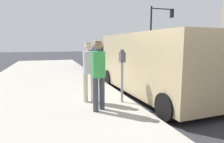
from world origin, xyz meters
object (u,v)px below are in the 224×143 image
at_px(pedestrian_in_green, 99,70).
at_px(parked_sedan_behind, 102,59).
at_px(parking_meter_near, 122,66).
at_px(parked_van, 154,63).
at_px(pedestrian_in_gray, 89,68).
at_px(traffic_light_corner, 159,25).

xyz_separation_m(pedestrian_in_green, parked_sedan_behind, (-2.46, -8.75, -0.42)).
xyz_separation_m(parking_meter_near, pedestrian_in_green, (0.80, 0.48, -0.01)).
bearing_deg(parking_meter_near, pedestrian_in_green, 30.90).
relative_size(parked_van, parked_sedan_behind, 1.17).
relative_size(pedestrian_in_gray, traffic_light_corner, 0.33).
bearing_deg(parked_van, pedestrian_in_green, 29.58).
height_order(pedestrian_in_gray, parked_sedan_behind, pedestrian_in_gray).
xyz_separation_m(parking_meter_near, parked_van, (-1.50, -0.83, -0.03)).
distance_m(pedestrian_in_gray, parked_van, 2.43).
bearing_deg(pedestrian_in_green, parked_sedan_behind, -105.69).
relative_size(pedestrian_in_green, parked_van, 0.33).
xyz_separation_m(parking_meter_near, pedestrian_in_gray, (0.88, -0.32, -0.04)).
distance_m(pedestrian_in_green, pedestrian_in_gray, 0.80).
distance_m(pedestrian_in_green, traffic_light_corner, 15.02).
height_order(pedestrian_in_gray, traffic_light_corner, traffic_light_corner).
xyz_separation_m(pedestrian_in_gray, parked_van, (-2.38, -0.51, 0.02)).
bearing_deg(traffic_light_corner, pedestrian_in_green, 53.27).
bearing_deg(parking_meter_near, pedestrian_in_gray, -19.75).
bearing_deg(parked_sedan_behind, pedestrian_in_green, 74.31).
bearing_deg(traffic_light_corner, parking_meter_near, 54.73).
bearing_deg(parked_sedan_behind, pedestrian_in_gray, 72.31).
bearing_deg(pedestrian_in_gray, parked_van, -167.90).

